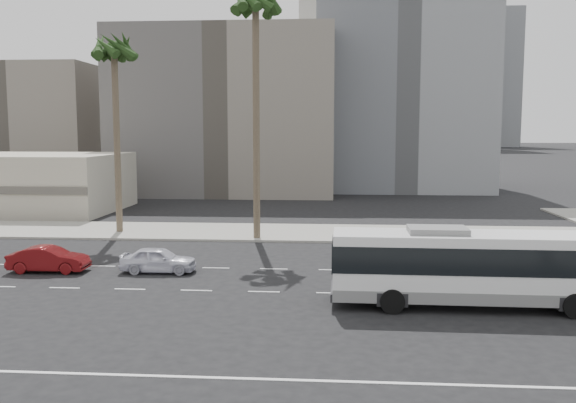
# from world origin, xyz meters

# --- Properties ---
(ground) EXTENTS (700.00, 700.00, 0.00)m
(ground) POSITION_xyz_m (0.00, 0.00, 0.00)
(ground) COLOR black
(ground) RESTS_ON ground
(sidewalk_north) EXTENTS (120.00, 7.00, 0.15)m
(sidewalk_north) POSITION_xyz_m (0.00, 15.50, 0.07)
(sidewalk_north) COLOR gray
(sidewalk_north) RESTS_ON ground
(midrise_beige_west) EXTENTS (24.00, 18.00, 18.00)m
(midrise_beige_west) POSITION_xyz_m (-12.00, 45.00, 9.00)
(midrise_beige_west) COLOR #605B58
(midrise_beige_west) RESTS_ON ground
(midrise_gray_center) EXTENTS (20.00, 20.00, 26.00)m
(midrise_gray_center) POSITION_xyz_m (8.00, 52.00, 13.00)
(midrise_gray_center) COLOR slate
(midrise_gray_center) RESTS_ON ground
(midrise_beige_far) EXTENTS (18.00, 16.00, 15.00)m
(midrise_beige_far) POSITION_xyz_m (-38.00, 50.00, 7.50)
(midrise_beige_far) COLOR #605B58
(midrise_beige_far) RESTS_ON ground
(civic_tower) EXTENTS (42.00, 42.00, 129.00)m
(civic_tower) POSITION_xyz_m (-2.00, 250.00, 38.83)
(civic_tower) COLOR beige
(civic_tower) RESTS_ON ground
(highrise_right) EXTENTS (26.00, 26.00, 70.00)m
(highrise_right) POSITION_xyz_m (45.00, 230.00, 35.00)
(highrise_right) COLOR #585C61
(highrise_right) RESTS_ON ground
(highrise_far) EXTENTS (22.00, 22.00, 60.00)m
(highrise_far) POSITION_xyz_m (70.00, 260.00, 30.00)
(highrise_far) COLOR #585C61
(highrise_far) RESTS_ON ground
(city_bus) EXTENTS (11.23, 2.74, 3.21)m
(city_bus) POSITION_xyz_m (5.60, -1.64, 1.69)
(city_bus) COLOR silver
(city_bus) RESTS_ON ground
(car_a) EXTENTS (1.56, 3.78, 1.28)m
(car_a) POSITION_xyz_m (-8.67, 3.39, 0.64)
(car_a) COLOR silver
(car_a) RESTS_ON ground
(car_b) EXTENTS (1.46, 3.93, 1.28)m
(car_b) POSITION_xyz_m (-14.17, 3.08, 0.64)
(car_b) COLOR maroon
(car_b) RESTS_ON ground
(palm_near) EXTENTS (4.79, 4.79, 16.14)m
(palm_near) POSITION_xyz_m (-4.92, 12.92, 14.62)
(palm_near) COLOR brown
(palm_near) RESTS_ON ground
(palm_mid) EXTENTS (4.37, 4.37, 13.52)m
(palm_mid) POSITION_xyz_m (-14.65, 14.69, 12.17)
(palm_mid) COLOR brown
(palm_mid) RESTS_ON ground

